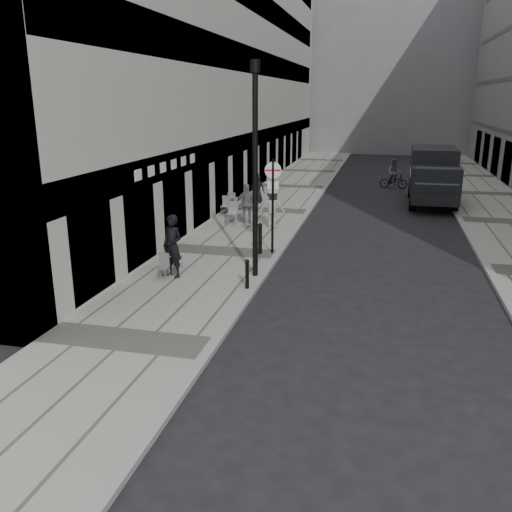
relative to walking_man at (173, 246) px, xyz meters
The scene contains 18 objects.
ground 7.75m from the walking_man, 70.05° to the right, with size 120.00×120.00×0.00m, color black.
sidewalk 10.86m from the walking_man, 86.73° to the left, with size 4.00×60.00×0.12m, color gray.
far_sidewalk 15.89m from the walking_man, 42.88° to the left, with size 4.00×60.00×0.12m, color gray.
building_left 19.31m from the walking_man, 101.07° to the left, with size 4.00×45.00×18.00m, color #BBB4AA.
building_far 49.96m from the walking_man, 85.18° to the left, with size 24.00×16.00×22.00m, color gray.
walking_man is the anchor object (origin of this frame).
sign_post 4.27m from the walking_man, 53.95° to the left, with size 0.57×0.13×3.31m.
lamppost 3.58m from the walking_man, 16.02° to the left, with size 0.28×0.28×6.33m.
bollard_near 2.58m from the walking_man, 11.90° to the right, with size 0.11×0.11×0.81m, color black.
bollard_far 3.74m from the walking_man, 57.06° to the left, with size 0.14×0.14×1.03m, color black.
panel_van 17.29m from the walking_man, 60.07° to the left, with size 2.42×6.20×2.89m.
cyclist 20.90m from the walking_man, 71.27° to the left, with size 1.76×0.86×1.82m.
pedestrian_a 7.68m from the walking_man, 87.03° to the left, with size 1.02×0.43×1.74m, color slate.
pedestrian_b 7.33m from the walking_man, 77.35° to the left, with size 1.13×0.65×1.75m, color gray.
pedestrian_c 12.51m from the walking_man, 91.32° to the left, with size 0.75×0.49×1.53m, color black.
cafe_table_near 0.60m from the walking_man, 145.27° to the left, with size 0.63×1.43×0.82m.
cafe_table_mid 9.65m from the walking_man, 95.85° to the left, with size 0.71×1.60×0.91m.
cafe_table_far 7.95m from the walking_man, 91.32° to the left, with size 0.77×1.74×0.99m.
Camera 1 is at (3.51, -7.64, 5.42)m, focal length 38.00 mm.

